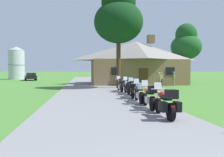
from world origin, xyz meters
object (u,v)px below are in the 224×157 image
Objects in this scene: motorcycle_orange_second_in_row at (149,97)px; motorcycle_blue_third_in_row at (139,92)px; bystander_tan_shirt_by_tree at (159,80)px; parked_black_suv_far_left at (30,76)px; motorcycle_red_nearest_to_camera at (166,104)px; tree_right_of_lodge at (186,43)px; bystander_olive_shirt_beside_signpost at (161,78)px; tree_by_lodge_front at (119,17)px; bystander_olive_shirt_near_lodge at (174,78)px; motorcycle_white_fifth_in_row at (128,87)px; motorcycle_green_farthest_in_row at (120,85)px; metal_silo_distant at (16,63)px; motorcycle_white_fourth_in_row at (132,89)px.

motorcycle_orange_second_in_row is 1.00× the size of motorcycle_blue_third_in_row.
bystander_tan_shirt_by_tree is 0.34× the size of parked_black_suv_far_left.
motorcycle_red_nearest_to_camera is 0.23× the size of tree_right_of_lodge.
tree_by_lodge_front is at bearing -8.55° from bystander_olive_shirt_beside_signpost.
bystander_olive_shirt_near_lodge is 0.34× the size of parked_black_suv_far_left.
bystander_tan_shirt_by_tree is at bearing -125.52° from tree_right_of_lodge.
motorcycle_red_nearest_to_camera is at bearing -93.54° from motorcycle_white_fifth_in_row.
motorcycle_white_fifth_in_row is at bearing 89.69° from motorcycle_red_nearest_to_camera.
motorcycle_green_farthest_in_row is at bearing 94.39° from motorcycle_white_fifth_in_row.
motorcycle_green_farthest_in_row is 7.73m from tree_by_lodge_front.
parked_black_suv_far_left reaches higher than motorcycle_orange_second_in_row.
motorcycle_red_nearest_to_camera and motorcycle_white_fifth_in_row have the same top height.
tree_right_of_lodge is at bearing -27.34° from metal_silo_distant.
motorcycle_blue_third_in_row is 32.45m from parked_black_suv_far_left.
motorcycle_red_nearest_to_camera is at bearing 153.63° from bystander_tan_shirt_by_tree.
motorcycle_orange_second_in_row is at bearing -65.94° from metal_silo_distant.
motorcycle_blue_third_in_row is 1.25× the size of bystander_tan_shirt_by_tree.
bystander_olive_shirt_near_lodge is at bearing -42.68° from metal_silo_distant.
motorcycle_red_nearest_to_camera is 1.00× the size of motorcycle_green_farthest_in_row.
motorcycle_white_fifth_in_row is 20.73m from tree_right_of_lodge.
parked_black_suv_far_left reaches higher than motorcycle_blue_third_in_row.
motorcycle_white_fifth_in_row is 1.24× the size of bystander_olive_shirt_near_lodge.
motorcycle_red_nearest_to_camera is 18.57m from bystander_olive_shirt_near_lodge.
tree_by_lodge_front is (0.48, 12.21, 6.67)m from motorcycle_orange_second_in_row.
motorcycle_white_fifth_in_row is (0.24, 4.23, -0.01)m from motorcycle_blue_third_in_row.
motorcycle_orange_second_in_row is 1.00× the size of motorcycle_white_fourth_in_row.
motorcycle_orange_second_in_row is 13.92m from tree_by_lodge_front.
motorcycle_red_nearest_to_camera is 0.20× the size of tree_by_lodge_front.
parked_black_suv_far_left is (-12.64, 33.95, 0.17)m from motorcycle_red_nearest_to_camera.
bystander_tan_shirt_by_tree reaches higher than motorcycle_white_fifth_in_row.
metal_silo_distant is (-24.06, 22.19, 2.39)m from bystander_olive_shirt_near_lodge.
motorcycle_red_nearest_to_camera and motorcycle_white_fourth_in_row have the same top height.
tree_by_lodge_front is (-12.02, -9.81, 1.35)m from tree_right_of_lodge.
metal_silo_distant is 1.35× the size of parked_black_suv_far_left.
motorcycle_green_farthest_in_row is at bearing 19.85° from bystander_olive_shirt_beside_signpost.
motorcycle_green_farthest_in_row is at bearing 91.34° from motorcycle_red_nearest_to_camera.
tree_right_of_lodge is at bearing -43.49° from bystander_tan_shirt_by_tree.
motorcycle_orange_second_in_row is 11.11m from bystander_tan_shirt_by_tree.
motorcycle_orange_second_in_row is at bearing -94.17° from motorcycle_white_fifth_in_row.
tree_right_of_lodge reaches higher than motorcycle_blue_third_in_row.
motorcycle_green_farthest_in_row is at bearing 98.25° from motorcycle_white_fourth_in_row.
tree_right_of_lodge is at bearing 50.52° from motorcycle_white_fifth_in_row.
motorcycle_red_nearest_to_camera is at bearing -87.26° from motorcycle_blue_third_in_row.
metal_silo_distant is (-16.53, 39.16, 2.73)m from motorcycle_red_nearest_to_camera.
motorcycle_green_farthest_in_row is 0.20× the size of tree_by_lodge_front.
motorcycle_white_fourth_in_row and motorcycle_white_fifth_in_row have the same top height.
bystander_tan_shirt_by_tree is at bearing 73.04° from motorcycle_red_nearest_to_camera.
motorcycle_white_fourth_in_row is at bearing 8.59° from bystander_olive_shirt_near_lodge.
bystander_olive_shirt_beside_signpost is 0.16× the size of tree_by_lodge_front.
motorcycle_orange_second_in_row is at bearing -87.54° from motorcycle_blue_third_in_row.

